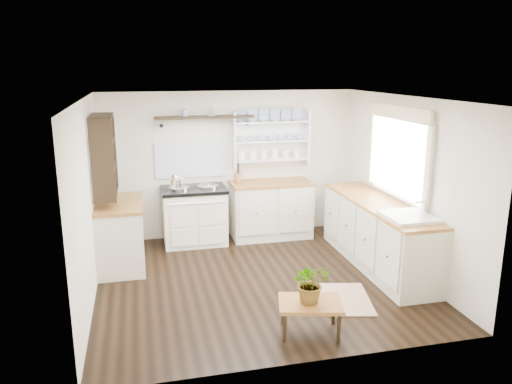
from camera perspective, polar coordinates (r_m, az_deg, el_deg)
floor at (r=6.51m, az=0.20°, el=-9.98°), size 4.00×3.80×0.01m
wall_back at (r=7.94m, az=-3.02°, el=3.17°), size 4.00×0.02×2.30m
wall_right at (r=6.87m, az=16.66°, el=0.84°), size 0.02×3.80×2.30m
wall_left at (r=6.00m, az=-18.70°, el=-1.21°), size 0.02×3.80×2.30m
ceiling at (r=5.95m, az=0.22°, el=10.67°), size 4.00×3.80×0.01m
window at (r=6.89m, az=15.91°, el=4.45°), size 0.08×1.55×1.22m
aga_cooker at (r=7.71m, az=-7.03°, el=-2.65°), size 0.98×0.68×0.91m
back_cabinets at (r=7.95m, az=1.70°, el=-1.92°), size 1.27×0.63×0.90m
right_cabinets at (r=7.00m, az=13.71°, el=-4.61°), size 0.62×2.43×0.90m
belfast_sink at (r=6.27m, az=16.98°, el=-3.76°), size 0.55×0.60×0.45m
left_cabinets at (r=7.03m, az=-15.21°, el=-4.60°), size 0.62×1.13×0.90m
plate_rack at (r=7.98m, az=1.61°, el=6.19°), size 1.20×0.22×0.90m
high_shelf at (r=7.65m, az=-5.90°, el=8.44°), size 1.50×0.29×0.16m
left_shelving at (r=6.78m, az=-16.99°, el=4.10°), size 0.28×0.80×1.05m
kettle at (r=7.42m, az=-9.21°, el=1.29°), size 0.17×0.17×0.20m
utensil_crock at (r=7.78m, az=-2.10°, el=1.65°), size 0.12×0.12×0.13m
center_table at (r=5.22m, az=6.23°, el=-12.81°), size 0.73×0.59×0.35m
potted_plant at (r=5.11m, az=6.31°, el=-10.27°), size 0.38×0.34×0.42m
floor_rug at (r=6.09m, az=10.20°, el=-11.94°), size 0.72×0.95×0.02m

